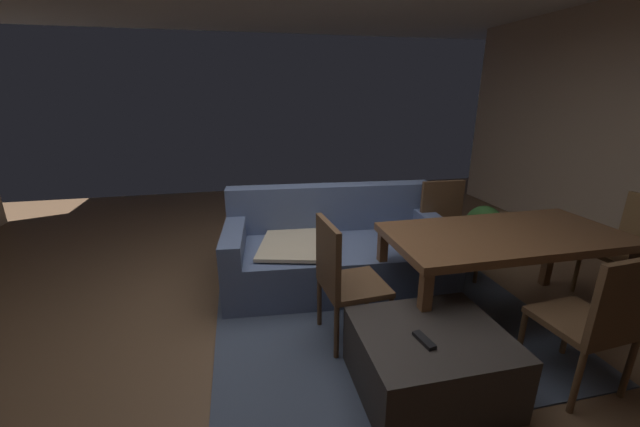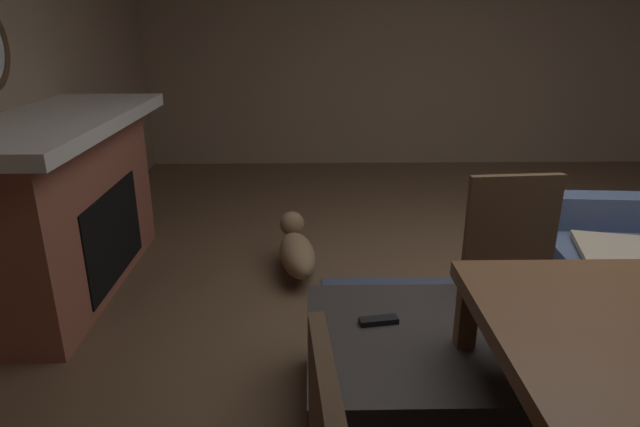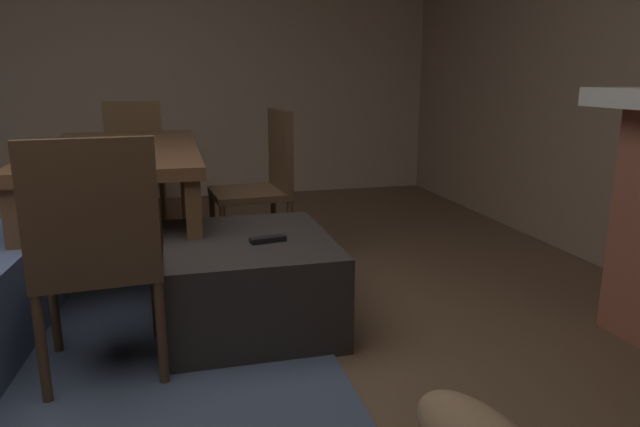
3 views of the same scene
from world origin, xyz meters
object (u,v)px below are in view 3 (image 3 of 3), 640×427
(ottoman_coffee_table, at_px, (249,280))
(dining_chair_west, at_px, (96,248))
(dining_chair_east, at_px, (134,155))
(dining_chair_south, at_px, (264,177))
(dining_table, at_px, (120,160))
(tv_remote, at_px, (268,239))

(ottoman_coffee_table, height_order, dining_chair_west, dining_chair_west)
(dining_chair_west, bearing_deg, dining_chair_east, 0.16)
(ottoman_coffee_table, height_order, dining_chair_east, dining_chair_east)
(ottoman_coffee_table, distance_m, dining_chair_south, 0.99)
(ottoman_coffee_table, xyz_separation_m, dining_table, (0.90, 0.60, 0.46))
(dining_chair_east, height_order, dining_chair_west, same)
(tv_remote, height_order, dining_chair_east, dining_chair_east)
(ottoman_coffee_table, distance_m, dining_chair_west, 0.78)
(dining_chair_south, bearing_deg, tv_remote, 171.91)
(tv_remote, relative_size, dining_chair_west, 0.17)
(tv_remote, distance_m, dining_chair_east, 2.39)
(dining_chair_east, bearing_deg, dining_chair_south, -147.36)
(tv_remote, xyz_separation_m, dining_chair_east, (2.29, 0.68, 0.10))
(dining_chair_south, height_order, dining_chair_west, same)
(dining_chair_east, bearing_deg, dining_table, 180.00)
(ottoman_coffee_table, xyz_separation_m, dining_chair_west, (-0.38, 0.59, 0.32))
(dining_chair_west, bearing_deg, dining_chair_south, -32.14)
(tv_remote, xyz_separation_m, dining_table, (1.00, 0.68, 0.24))
(ottoman_coffee_table, height_order, tv_remote, tv_remote)
(dining_chair_south, relative_size, dining_chair_east, 1.00)
(dining_chair_east, bearing_deg, tv_remote, -163.47)
(tv_remote, bearing_deg, dining_chair_west, 104.31)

